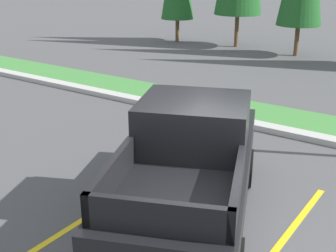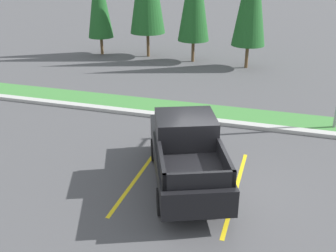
% 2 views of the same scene
% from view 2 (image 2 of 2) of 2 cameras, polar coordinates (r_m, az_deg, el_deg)
% --- Properties ---
extents(ground_plane, '(120.00, 120.00, 0.00)m').
position_cam_2_polar(ground_plane, '(12.34, 5.97, -8.73)').
color(ground_plane, '#4C4C4F').
extents(parking_line_near, '(0.12, 4.80, 0.01)m').
position_cam_2_polar(parking_line_near, '(12.96, -4.15, -6.92)').
color(parking_line_near, yellow).
rests_on(parking_line_near, ground).
extents(parking_line_far, '(0.12, 4.80, 0.01)m').
position_cam_2_polar(parking_line_far, '(12.32, 9.62, -8.97)').
color(parking_line_far, yellow).
rests_on(parking_line_far, ground).
extents(curb_strip, '(56.00, 0.40, 0.15)m').
position_cam_2_polar(curb_strip, '(16.71, 9.41, 0.33)').
color(curb_strip, '#B2B2AD').
rests_on(curb_strip, ground).
extents(grass_median, '(56.00, 1.80, 0.06)m').
position_cam_2_polar(grass_median, '(17.74, 9.91, 1.53)').
color(grass_median, '#42843D').
rests_on(grass_median, ground).
extents(pickup_truck_main, '(3.72, 5.54, 2.10)m').
position_cam_2_polar(pickup_truck_main, '(12.09, 2.60, -3.65)').
color(pickup_truck_main, black).
rests_on(pickup_truck_main, ground).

